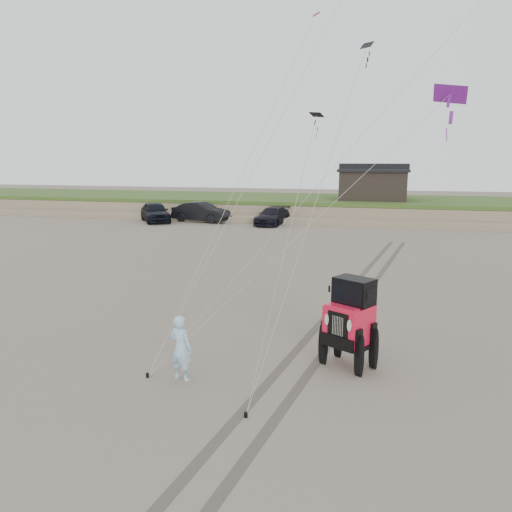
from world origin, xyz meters
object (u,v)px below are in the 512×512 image
object	(u,v)px
cabin	(373,183)
man	(181,348)
truck_a	(155,212)
truck_c	(272,216)
truck_b	(201,212)
jeep	(349,332)

from	to	relation	value
cabin	man	xyz separation A→B (m)	(-3.74, -37.57, -2.38)
truck_a	truck_c	distance (m)	10.53
truck_b	man	world-z (taller)	truck_b
truck_a	truck_c	bearing A→B (deg)	-31.44
truck_b	truck_a	bearing A→B (deg)	115.72
truck_b	cabin	bearing A→B (deg)	-53.30
cabin	jeep	size ratio (longest dim) A/B	1.22
truck_a	truck_c	size ratio (longest dim) A/B	1.03
jeep	man	bearing A→B (deg)	-124.80
man	jeep	bearing A→B (deg)	-139.78
truck_b	man	bearing A→B (deg)	-149.31
jeep	man	distance (m)	4.48
truck_c	jeep	world-z (taller)	jeep
jeep	truck_c	bearing A→B (deg)	136.55
truck_c	man	distance (m)	30.58
truck_b	jeep	xyz separation A→B (m)	(14.96, -28.64, 0.11)
truck_b	truck_c	size ratio (longest dim) A/B	1.05
truck_a	jeep	bearing A→B (deg)	-91.14
truck_b	jeep	bearing A→B (deg)	-141.38
truck_a	jeep	xyz separation A→B (m)	(18.91, -27.61, 0.10)
man	truck_c	bearing A→B (deg)	-66.75
cabin	truck_b	world-z (taller)	cabin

